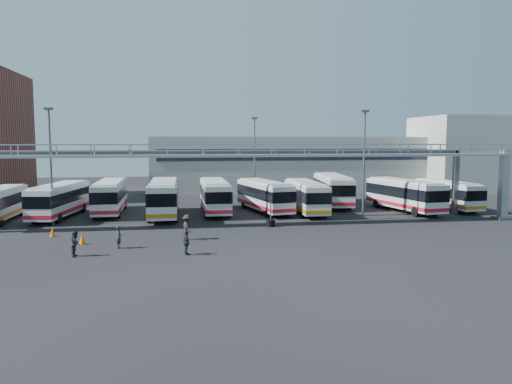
{
  "coord_description": "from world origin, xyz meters",
  "views": [
    {
      "loc": [
        -5.16,
        -37.33,
        7.27
      ],
      "look_at": [
        1.66,
        6.0,
        2.86
      ],
      "focal_mm": 35.0,
      "sensor_mm": 36.0,
      "label": 1
    }
  ],
  "objects": [
    {
      "name": "cone_left",
      "position": [
        -11.96,
        -0.88,
        0.39
      ],
      "size": [
        0.53,
        0.53,
        0.78
      ],
      "primitive_type": "cone",
      "rotation": [
        0.0,
        0.0,
        -0.09
      ],
      "color": "#E45C0C",
      "rests_on": "ground"
    },
    {
      "name": "gantry",
      "position": [
        0.0,
        5.87,
        5.51
      ],
      "size": [
        51.4,
        5.15,
        7.1
      ],
      "color": "#96999F",
      "rests_on": "ground"
    },
    {
      "name": "tire_stack",
      "position": [
        2.7,
        4.45,
        0.37
      ],
      "size": [
        0.76,
        0.76,
        2.17
      ],
      "color": "black",
      "rests_on": "ground"
    },
    {
      "name": "pedestrian_b",
      "position": [
        -11.65,
        -4.66,
        0.82
      ],
      "size": [
        0.65,
        0.82,
        1.65
      ],
      "primitive_type": "imported",
      "rotation": [
        0.0,
        0.0,
        1.54
      ],
      "color": "black",
      "rests_on": "ground"
    },
    {
      "name": "bus_2",
      "position": [
        -11.99,
        14.78,
        1.85
      ],
      "size": [
        2.76,
        11.04,
        3.34
      ],
      "rotation": [
        0.0,
        0.0,
        0.02
      ],
      "color": "silver",
      "rests_on": "ground"
    },
    {
      "name": "light_pole_left",
      "position": [
        -16.0,
        8.0,
        5.73
      ],
      "size": [
        0.7,
        0.35,
        10.21
      ],
      "color": "#4C4F54",
      "rests_on": "ground"
    },
    {
      "name": "bus_6",
      "position": [
        7.78,
        12.05,
        1.79
      ],
      "size": [
        2.77,
        10.74,
        3.24
      ],
      "rotation": [
        0.0,
        0.0,
        -0.03
      ],
      "color": "silver",
      "rests_on": "ground"
    },
    {
      "name": "building_right",
      "position": [
        38.0,
        32.0,
        5.5
      ],
      "size": [
        14.0,
        12.0,
        11.0
      ],
      "primitive_type": "cube",
      "color": "#B2B2AD",
      "rests_on": "ground"
    },
    {
      "name": "light_pole_mid",
      "position": [
        12.0,
        7.0,
        5.73
      ],
      "size": [
        0.7,
        0.35,
        10.21
      ],
      "color": "#4C4F54",
      "rests_on": "ground"
    },
    {
      "name": "ground",
      "position": [
        0.0,
        0.0,
        0.0
      ],
      "size": [
        140.0,
        140.0,
        0.0
      ],
      "primitive_type": "plane",
      "color": "black",
      "rests_on": "ground"
    },
    {
      "name": "warehouse",
      "position": [
        12.0,
        38.0,
        4.0
      ],
      "size": [
        42.0,
        14.0,
        8.0
      ],
      "primitive_type": "cube",
      "color": "#9E9E99",
      "rests_on": "ground"
    },
    {
      "name": "pedestrian_d",
      "position": [
        -4.67,
        -5.37,
        0.79
      ],
      "size": [
        0.67,
        1.01,
        1.59
      ],
      "primitive_type": "imported",
      "rotation": [
        0.0,
        0.0,
        1.9
      ],
      "color": "#1B2231",
      "rests_on": "ground"
    },
    {
      "name": "bus_3",
      "position": [
        -6.56,
        11.76,
        1.95
      ],
      "size": [
        2.77,
        11.61,
        3.52
      ],
      "rotation": [
        0.0,
        0.0,
        -0.01
      ],
      "color": "silver",
      "rests_on": "ground"
    },
    {
      "name": "bus_7",
      "position": [
        12.31,
        17.34,
        1.95
      ],
      "size": [
        4.06,
        11.83,
        3.52
      ],
      "rotation": [
        0.0,
        0.0,
        -0.12
      ],
      "color": "silver",
      "rests_on": "ground"
    },
    {
      "name": "light_pole_back",
      "position": [
        4.0,
        22.0,
        5.73
      ],
      "size": [
        0.7,
        0.35,
        10.21
      ],
      "color": "#4C4F54",
      "rests_on": "ground"
    },
    {
      "name": "pedestrian_c",
      "position": [
        -4.54,
        -0.3,
        0.95
      ],
      "size": [
        1.02,
        1.37,
        1.89
      ],
      "primitive_type": "imported",
      "rotation": [
        0.0,
        0.0,
        1.85
      ],
      "color": "black",
      "rests_on": "ground"
    },
    {
      "name": "cone_right",
      "position": [
        -14.8,
        2.57,
        0.34
      ],
      "size": [
        0.52,
        0.52,
        0.68
      ],
      "primitive_type": "cone",
      "rotation": [
        0.0,
        0.0,
        0.25
      ],
      "color": "#E45C0C",
      "rests_on": "ground"
    },
    {
      "name": "bus_9",
      "position": [
        23.61,
        12.55,
        1.7
      ],
      "size": [
        2.97,
        10.26,
        3.08
      ],
      "rotation": [
        0.0,
        0.0,
        0.06
      ],
      "color": "silver",
      "rests_on": "ground"
    },
    {
      "name": "bus_4",
      "position": [
        -1.45,
        13.6,
        1.85
      ],
      "size": [
        2.56,
        11.01,
        3.34
      ],
      "rotation": [
        0.0,
        0.0,
        -0.0
      ],
      "color": "silver",
      "rests_on": "ground"
    },
    {
      "name": "bus_5",
      "position": [
        3.69,
        13.35,
        1.79
      ],
      "size": [
        4.47,
        10.94,
        3.24
      ],
      "rotation": [
        0.0,
        0.0,
        0.19
      ],
      "color": "silver",
      "rests_on": "ground"
    },
    {
      "name": "bus_8",
      "position": [
        18.23,
        11.46,
        1.85
      ],
      "size": [
        4.32,
        11.25,
        3.34
      ],
      "rotation": [
        0.0,
        0.0,
        0.17
      ],
      "color": "silver",
      "rests_on": "ground"
    },
    {
      "name": "pedestrian_a",
      "position": [
        -9.22,
        -2.63,
        0.78
      ],
      "size": [
        0.43,
        0.61,
        1.56
      ],
      "primitive_type": "imported",
      "rotation": [
        0.0,
        0.0,
        1.68
      ],
      "color": "black",
      "rests_on": "ground"
    },
    {
      "name": "bus_1",
      "position": [
        -16.41,
        12.55,
        1.81
      ],
      "size": [
        3.9,
        11.0,
        3.27
      ],
      "rotation": [
        0.0,
        0.0,
        -0.13
      ],
      "color": "silver",
      "rests_on": "ground"
    }
  ]
}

